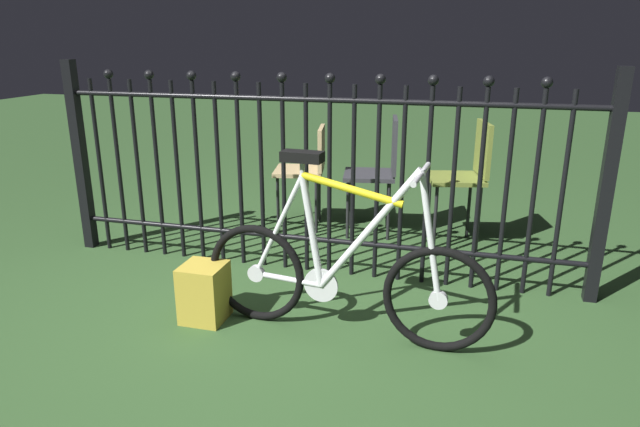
{
  "coord_description": "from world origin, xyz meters",
  "views": [
    {
      "loc": [
        0.93,
        -2.53,
        1.45
      ],
      "look_at": [
        0.19,
        0.21,
        0.55
      ],
      "focal_mm": 31.44,
      "sensor_mm": 36.0,
      "label": 1
    }
  ],
  "objects_px": {
    "bicycle": "(342,274)",
    "chair_tan": "(308,165)",
    "chair_olive": "(467,170)",
    "chair_charcoal": "(380,165)",
    "display_crate": "(204,292)"
  },
  "relations": [
    {
      "from": "chair_olive",
      "to": "bicycle",
      "type": "bearing_deg",
      "value": -110.26
    },
    {
      "from": "chair_olive",
      "to": "chair_charcoal",
      "type": "relative_size",
      "value": 1.01
    },
    {
      "from": "chair_charcoal",
      "to": "display_crate",
      "type": "xyz_separation_m",
      "value": [
        -0.66,
        -1.61,
        -0.38
      ]
    },
    {
      "from": "chair_olive",
      "to": "chair_tan",
      "type": "relative_size",
      "value": 1.12
    },
    {
      "from": "chair_tan",
      "to": "chair_olive",
      "type": "bearing_deg",
      "value": -4.31
    },
    {
      "from": "bicycle",
      "to": "display_crate",
      "type": "relative_size",
      "value": 4.76
    },
    {
      "from": "bicycle",
      "to": "chair_olive",
      "type": "relative_size",
      "value": 1.66
    },
    {
      "from": "display_crate",
      "to": "bicycle",
      "type": "bearing_deg",
      "value": 2.94
    },
    {
      "from": "chair_tan",
      "to": "display_crate",
      "type": "xyz_separation_m",
      "value": [
        -0.1,
        -1.62,
        -0.34
      ]
    },
    {
      "from": "chair_olive",
      "to": "chair_charcoal",
      "type": "distance_m",
      "value": 0.63
    },
    {
      "from": "bicycle",
      "to": "chair_tan",
      "type": "bearing_deg",
      "value": 112.05
    },
    {
      "from": "bicycle",
      "to": "chair_tan",
      "type": "relative_size",
      "value": 1.86
    },
    {
      "from": "chair_tan",
      "to": "chair_charcoal",
      "type": "bearing_deg",
      "value": -0.67
    },
    {
      "from": "bicycle",
      "to": "display_crate",
      "type": "height_order",
      "value": "bicycle"
    },
    {
      "from": "bicycle",
      "to": "chair_tan",
      "type": "height_order",
      "value": "bicycle"
    }
  ]
}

